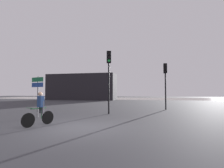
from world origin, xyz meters
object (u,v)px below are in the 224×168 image
at_px(distant_building, 81,87).
at_px(direction_sign_post, 38,89).
at_px(cyclist, 40,108).
at_px(traffic_light_center, 109,70).
at_px(traffic_light_far_right, 165,77).

bearing_deg(distant_building, direction_sign_post, -73.56).
distance_m(distant_building, cyclist, 28.64).
distance_m(direction_sign_post, cyclist, 3.11).
distance_m(traffic_light_center, direction_sign_post, 5.08).
height_order(traffic_light_far_right, direction_sign_post, traffic_light_far_right).
bearing_deg(traffic_light_far_right, direction_sign_post, 40.35).
distance_m(traffic_light_center, cyclist, 6.05).
bearing_deg(distant_building, cyclist, -71.39).
bearing_deg(direction_sign_post, traffic_light_far_right, -122.53).
height_order(traffic_light_far_right, cyclist, traffic_light_far_right).
bearing_deg(traffic_light_center, distant_building, -81.22).
xyz_separation_m(traffic_light_center, direction_sign_post, (-4.00, -2.77, -1.45)).
bearing_deg(traffic_light_center, cyclist, 48.30).
relative_size(traffic_light_center, direction_sign_post, 1.80).
height_order(traffic_light_center, traffic_light_far_right, traffic_light_center).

